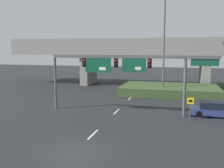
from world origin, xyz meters
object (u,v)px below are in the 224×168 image
Objects in this scene: highway_light_pole_near at (164,33)px; speed_limit_sign at (190,105)px; signal_gantry at (125,66)px; parked_sedan_near_right at (214,109)px.

speed_limit_sign is at bearing -75.25° from highway_light_pole_near.
signal_gantry is 7.84× the size of speed_limit_sign.
speed_limit_sign is at bearing -10.53° from signal_gantry.
parked_sedan_near_right is (5.63, -10.56, -7.97)m from highway_light_pole_near.
speed_limit_sign is 3.16m from parked_sedan_near_right.
speed_limit_sign is 0.45× the size of parked_sedan_near_right.
highway_light_pole_near is (-3.32, 12.59, 7.23)m from speed_limit_sign.
highway_light_pole_near reaches higher than parked_sedan_near_right.
signal_gantry is 3.56× the size of parked_sedan_near_right.
signal_gantry reaches higher than speed_limit_sign.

